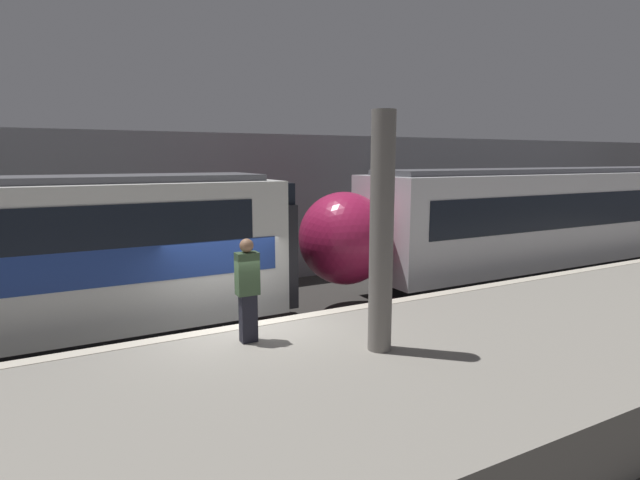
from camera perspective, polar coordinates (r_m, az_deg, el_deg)
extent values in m
plane|color=#33302D|center=(10.22, -8.58, -15.04)|extent=(120.00, 120.00, 0.00)
cube|color=gray|center=(7.71, -1.39, -19.11)|extent=(40.00, 5.50, 1.06)
cube|color=beige|center=(9.70, -8.43, -9.64)|extent=(40.00, 0.30, 0.01)
cube|color=gray|center=(16.09, -17.09, 2.85)|extent=(50.00, 0.15, 5.00)
cylinder|color=slate|center=(8.05, 7.04, 0.70)|extent=(0.39, 0.39, 3.89)
cube|color=black|center=(19.90, 25.64, -2.72)|extent=(14.56, 2.33, 0.73)
cube|color=silver|center=(19.62, 26.02, 2.59)|extent=(15.83, 2.84, 2.98)
cube|color=#4C4C51|center=(19.53, 26.35, 7.16)|extent=(15.20, 1.99, 0.16)
cube|color=black|center=(18.80, 29.61, 3.15)|extent=(14.56, 0.02, 1.07)
ellipsoid|color=#B21E4C|center=(13.46, 2.76, 0.21)|extent=(2.42, 2.61, 2.50)
sphere|color=#F2EFCC|center=(13.09, -0.83, -2.03)|extent=(0.20, 0.20, 0.20)
cube|color=black|center=(12.52, -5.76, -0.94)|extent=(0.25, 2.78, 2.38)
cube|color=black|center=(12.37, -5.85, 4.50)|extent=(0.25, 2.50, 0.95)
sphere|color=#EA4C42|center=(12.09, -3.89, -3.30)|extent=(0.18, 0.18, 0.18)
sphere|color=#EA4C42|center=(13.24, -6.16, -2.22)|extent=(0.18, 0.18, 0.18)
cube|color=black|center=(8.78, -8.20, -8.82)|extent=(0.28, 0.20, 0.84)
cube|color=#3D5638|center=(8.57, -8.32, -3.82)|extent=(0.38, 0.24, 0.73)
sphere|color=#9E7051|center=(8.47, -8.40, -0.63)|extent=(0.24, 0.24, 0.24)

